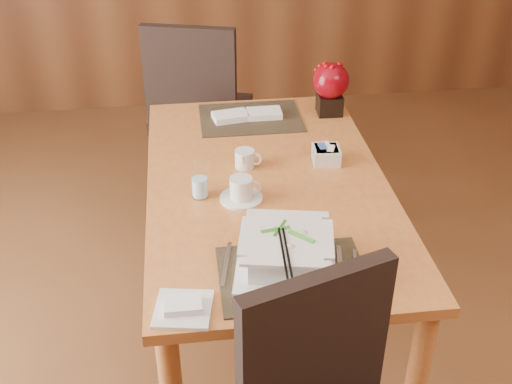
{
  "coord_description": "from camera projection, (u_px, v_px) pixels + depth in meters",
  "views": [
    {
      "loc": [
        -0.3,
        -1.43,
        2.01
      ],
      "look_at": [
        -0.08,
        0.35,
        0.87
      ],
      "focal_mm": 45.0,
      "sensor_mm": 36.0,
      "label": 1
    }
  ],
  "objects": [
    {
      "name": "berry_decor",
      "position": [
        331.0,
        85.0,
        2.85
      ],
      "size": [
        0.16,
        0.16,
        0.24
      ],
      "rotation": [
        0.0,
        0.0,
        -0.02
      ],
      "color": "black",
      "rests_on": "dining_table"
    },
    {
      "name": "far_chair",
      "position": [
        198.0,
        104.0,
        3.39
      ],
      "size": [
        0.6,
        0.6,
        1.05
      ],
      "rotation": [
        0.0,
        0.0,
        2.87
      ],
      "color": "black",
      "rests_on": "ground"
    },
    {
      "name": "dining_table",
      "position": [
        267.0,
        204.0,
        2.46
      ],
      "size": [
        0.9,
        1.5,
        0.75
      ],
      "color": "#C67437",
      "rests_on": "ground"
    },
    {
      "name": "napkins_far",
      "position": [
        250.0,
        115.0,
        2.86
      ],
      "size": [
        0.31,
        0.13,
        0.03
      ],
      "primitive_type": null,
      "rotation": [
        0.0,
        0.0,
        0.08
      ],
      "color": "white",
      "rests_on": "dining_table"
    },
    {
      "name": "water_glass",
      "position": [
        200.0,
        180.0,
        2.29
      ],
      "size": [
        0.08,
        0.08,
        0.14
      ],
      "primitive_type": "cylinder",
      "rotation": [
        0.0,
        0.0,
        0.25
      ],
      "color": "white",
      "rests_on": "dining_table"
    },
    {
      "name": "placemat_far",
      "position": [
        251.0,
        118.0,
        2.87
      ],
      "size": [
        0.45,
        0.33,
        0.01
      ],
      "primitive_type": "cube",
      "color": "black",
      "rests_on": "dining_table"
    },
    {
      "name": "bread_plate",
      "position": [
        183.0,
        309.0,
        1.82
      ],
      "size": [
        0.18,
        0.18,
        0.01
      ],
      "primitive_type": "cube",
      "rotation": [
        0.0,
        0.0,
        -0.17
      ],
      "color": "silver",
      "rests_on": "dining_table"
    },
    {
      "name": "creamer_jug",
      "position": [
        245.0,
        159.0,
        2.49
      ],
      "size": [
        0.13,
        0.13,
        0.07
      ],
      "primitive_type": null,
      "rotation": [
        0.0,
        0.0,
        -0.34
      ],
      "color": "silver",
      "rests_on": "dining_table"
    },
    {
      "name": "placemat_near",
      "position": [
        293.0,
        275.0,
        1.95
      ],
      "size": [
        0.45,
        0.33,
        0.01
      ],
      "primitive_type": "cube",
      "color": "black",
      "rests_on": "dining_table"
    },
    {
      "name": "sugar_caddy",
      "position": [
        326.0,
        155.0,
        2.52
      ],
      "size": [
        0.11,
        0.11,
        0.06
      ],
      "primitive_type": "cube",
      "rotation": [
        0.0,
        0.0,
        -0.07
      ],
      "color": "silver",
      "rests_on": "dining_table"
    },
    {
      "name": "soup_setting",
      "position": [
        286.0,
        253.0,
        1.95
      ],
      "size": [
        0.36,
        0.36,
        0.12
      ],
      "rotation": [
        0.0,
        0.0,
        -0.19
      ],
      "color": "silver",
      "rests_on": "dining_table"
    },
    {
      "name": "coffee_cup",
      "position": [
        241.0,
        190.0,
        2.29
      ],
      "size": [
        0.15,
        0.15,
        0.09
      ],
      "rotation": [
        0.0,
        0.0,
        -0.18
      ],
      "color": "silver",
      "rests_on": "dining_table"
    }
  ]
}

